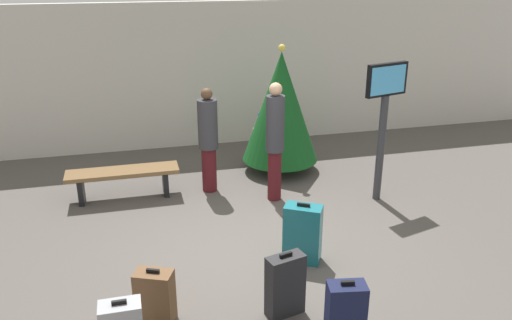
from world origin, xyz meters
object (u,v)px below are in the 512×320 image
(flight_info_kiosk, at_px, (384,111))
(suitcase_1, at_px, (155,297))
(suitcase_5, at_px, (303,234))
(suitcase_2, at_px, (285,285))
(traveller_0, at_px, (275,139))
(suitcase_0, at_px, (345,320))
(holiday_tree, at_px, (281,107))
(traveller_1, at_px, (208,138))
(waiting_bench, at_px, (123,177))

(flight_info_kiosk, height_order, suitcase_1, flight_info_kiosk)
(flight_info_kiosk, bearing_deg, suitcase_5, -140.53)
(suitcase_2, distance_m, suitcase_5, 1.09)
(traveller_0, distance_m, suitcase_0, 3.60)
(traveller_0, bearing_deg, holiday_tree, 69.19)
(suitcase_0, bearing_deg, suitcase_5, 84.49)
(suitcase_5, bearing_deg, traveller_1, 107.67)
(suitcase_5, bearing_deg, suitcase_0, -95.51)
(traveller_1, distance_m, suitcase_0, 4.18)
(holiday_tree, height_order, suitcase_1, holiday_tree)
(holiday_tree, distance_m, suitcase_2, 4.19)
(holiday_tree, height_order, traveller_0, holiday_tree)
(suitcase_2, bearing_deg, suitcase_0, -63.75)
(traveller_1, distance_m, suitcase_1, 3.42)
(traveller_1, height_order, suitcase_2, traveller_1)
(flight_info_kiosk, xyz_separation_m, suitcase_5, (-1.75, -1.44, -1.07))
(waiting_bench, relative_size, traveller_1, 1.01)
(holiday_tree, relative_size, suitcase_0, 2.76)
(waiting_bench, relative_size, suitcase_1, 2.73)
(traveller_0, xyz_separation_m, traveller_1, (-0.94, 0.58, -0.10))
(traveller_0, bearing_deg, suitcase_1, -128.02)
(holiday_tree, xyz_separation_m, suitcase_2, (-1.13, -3.94, -0.83))
(traveller_1, height_order, suitcase_0, traveller_1)
(traveller_0, bearing_deg, suitcase_5, -95.25)
(suitcase_0, bearing_deg, holiday_tree, 80.67)
(flight_info_kiosk, bearing_deg, suitcase_0, -121.47)
(holiday_tree, distance_m, traveller_1, 1.51)
(traveller_1, height_order, suitcase_5, traveller_1)
(suitcase_0, relative_size, suitcase_1, 1.29)
(holiday_tree, relative_size, flight_info_kiosk, 1.04)
(waiting_bench, xyz_separation_m, suitcase_0, (1.98, -4.14, 0.02))
(suitcase_0, bearing_deg, suitcase_2, 116.25)
(flight_info_kiosk, relative_size, suitcase_2, 2.94)
(flight_info_kiosk, bearing_deg, traveller_0, 165.98)
(suitcase_1, xyz_separation_m, suitcase_5, (1.86, 0.76, 0.08))
(traveller_0, bearing_deg, suitcase_0, -95.38)
(suitcase_0, bearing_deg, traveller_1, 98.43)
(traveller_0, relative_size, suitcase_1, 2.95)
(waiting_bench, height_order, suitcase_1, suitcase_1)
(waiting_bench, relative_size, suitcase_2, 2.36)
(suitcase_0, distance_m, suitcase_2, 0.81)
(suitcase_0, relative_size, suitcase_5, 1.03)
(suitcase_1, distance_m, suitcase_5, 2.02)
(suitcase_2, bearing_deg, holiday_tree, 74.04)
(flight_info_kiosk, distance_m, suitcase_5, 2.51)
(suitcase_1, bearing_deg, suitcase_2, -8.28)
(suitcase_0, distance_m, suitcase_1, 1.94)
(holiday_tree, relative_size, suitcase_5, 2.85)
(traveller_1, bearing_deg, waiting_bench, 178.42)
(flight_info_kiosk, height_order, waiting_bench, flight_info_kiosk)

